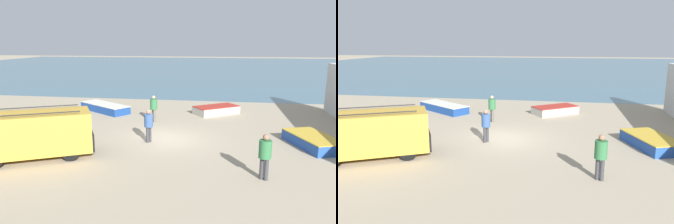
{
  "view_description": "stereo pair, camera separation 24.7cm",
  "coord_description": "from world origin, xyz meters",
  "views": [
    {
      "loc": [
        2.98,
        -16.78,
        5.17
      ],
      "look_at": [
        -0.17,
        2.34,
        1.0
      ],
      "focal_mm": 35.0,
      "sensor_mm": 36.0,
      "label": 1
    },
    {
      "loc": [
        3.22,
        -16.74,
        5.17
      ],
      "look_at": [
        -0.17,
        2.34,
        1.0
      ],
      "focal_mm": 35.0,
      "sensor_mm": 36.0,
      "label": 2
    }
  ],
  "objects": [
    {
      "name": "fisherman_2",
      "position": [
        -0.7,
        -0.67,
        1.03
      ],
      "size": [
        0.45,
        0.45,
        1.73
      ],
      "rotation": [
        0.0,
        0.0,
        5.69
      ],
      "color": "#38383D",
      "rests_on": "ground_plane"
    },
    {
      "name": "fishing_rowboat_2",
      "position": [
        7.59,
        0.04,
        0.29
      ],
      "size": [
        2.68,
        4.08,
        0.57
      ],
      "rotation": [
        0.0,
        0.0,
        1.91
      ],
      "color": "#234CA3",
      "rests_on": "ground_plane"
    },
    {
      "name": "fisherman_0",
      "position": [
        -1.35,
        3.72,
        1.05
      ],
      "size": [
        0.46,
        0.46,
        1.75
      ],
      "rotation": [
        0.0,
        0.0,
        0.61
      ],
      "color": "#5B564C",
      "rests_on": "ground_plane"
    },
    {
      "name": "fishing_rowboat_0",
      "position": [
        2.75,
        6.96,
        0.29
      ],
      "size": [
        3.74,
        3.17,
        0.58
      ],
      "rotation": [
        0.0,
        0.0,
        0.64
      ],
      "color": "#ADA89E",
      "rests_on": "ground_plane"
    },
    {
      "name": "sea_water",
      "position": [
        0.0,
        52.0,
        0.0
      ],
      "size": [
        120.0,
        80.0,
        0.01
      ],
      "primitive_type": "cube",
      "color": "#477084",
      "rests_on": "ground_plane"
    },
    {
      "name": "fisherman_1",
      "position": [
        4.68,
        -4.62,
        1.08
      ],
      "size": [
        0.47,
        0.47,
        1.8
      ],
      "rotation": [
        0.0,
        0.0,
        4.23
      ],
      "color": "#38383D",
      "rests_on": "ground_plane"
    },
    {
      "name": "parked_van",
      "position": [
        -5.26,
        -3.83,
        1.15
      ],
      "size": [
        5.42,
        4.12,
        2.22
      ],
      "rotation": [
        0.0,
        0.0,
        0.48
      ],
      "color": "gold",
      "rests_on": "ground_plane"
    },
    {
      "name": "fishing_rowboat_1",
      "position": [
        -5.83,
        6.47,
        0.29
      ],
      "size": [
        4.96,
        3.85,
        0.59
      ],
      "rotation": [
        0.0,
        0.0,
        2.54
      ],
      "color": "navy",
      "rests_on": "ground_plane"
    },
    {
      "name": "ground_plane",
      "position": [
        0.0,
        0.0,
        0.0
      ],
      "size": [
        200.0,
        200.0,
        0.0
      ],
      "primitive_type": "plane",
      "color": "tan"
    }
  ]
}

